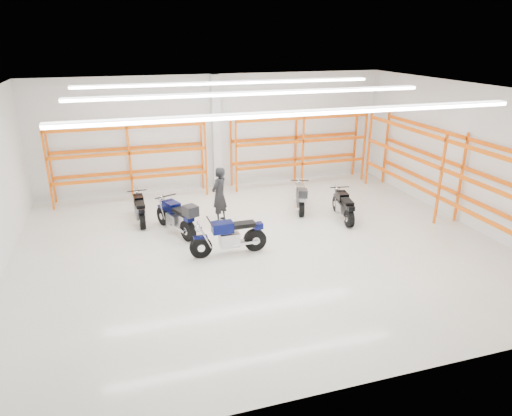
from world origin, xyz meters
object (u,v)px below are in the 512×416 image
object	(u,v)px
motorcycle_main	(232,237)
structural_column	(216,133)
motorcycle_back_a	(140,210)
motorcycle_back_c	(301,198)
motorcycle_back_d	(344,207)
standing_man	(219,195)
motorcycle_back_b	(178,218)

from	to	relation	value
motorcycle_main	structural_column	xyz separation A→B (m)	(0.92, 6.02, 1.73)
motorcycle_back_a	structural_column	distance (m)	4.72
motorcycle_back_c	motorcycle_back_d	bearing A→B (deg)	-47.83
motorcycle_back_a	motorcycle_back_c	distance (m)	5.54
motorcycle_main	standing_man	bearing A→B (deg)	85.36
standing_man	motorcycle_back_b	bearing A→B (deg)	-18.39
motorcycle_main	motorcycle_back_a	xyz separation A→B (m)	(-2.36, 3.16, -0.07)
motorcycle_back_d	standing_man	xyz separation A→B (m)	(-4.02, 1.11, 0.47)
motorcycle_main	motorcycle_back_b	bearing A→B (deg)	125.81
standing_man	motorcycle_back_a	bearing A→B (deg)	-58.34
motorcycle_main	motorcycle_back_b	size ratio (longest dim) A/B	1.01
motorcycle_back_b	motorcycle_back_c	distance (m)	4.50
motorcycle_back_a	motorcycle_back_c	size ratio (longest dim) A/B	0.98
motorcycle_main	motorcycle_back_a	bearing A→B (deg)	126.81
motorcycle_main	motorcycle_back_a	size ratio (longest dim) A/B	1.15
motorcycle_back_c	motorcycle_back_d	world-z (taller)	motorcycle_back_c
motorcycle_back_a	structural_column	bearing A→B (deg)	41.11
motorcycle_back_a	motorcycle_back_d	xyz separation A→B (m)	(6.59, -1.78, 0.02)
motorcycle_back_d	structural_column	distance (m)	5.98
structural_column	motorcycle_back_b	bearing A→B (deg)	-117.49
motorcycle_back_b	motorcycle_back_d	world-z (taller)	motorcycle_back_b
motorcycle_back_a	motorcycle_back_b	bearing A→B (deg)	-51.93
structural_column	motorcycle_back_d	bearing A→B (deg)	-54.61
motorcycle_back_c	motorcycle_back_d	distance (m)	1.60
motorcycle_back_a	structural_column	world-z (taller)	structural_column
motorcycle_back_b	standing_man	xyz separation A→B (m)	(1.49, 0.70, 0.37)
motorcycle_back_c	structural_column	world-z (taller)	structural_column
motorcycle_back_a	motorcycle_back_b	world-z (taller)	motorcycle_back_b
structural_column	motorcycle_main	bearing A→B (deg)	-98.71
motorcycle_back_a	standing_man	distance (m)	2.70
standing_man	motorcycle_back_c	bearing A→B (deg)	138.08
motorcycle_back_b	motorcycle_back_c	world-z (taller)	motorcycle_back_b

